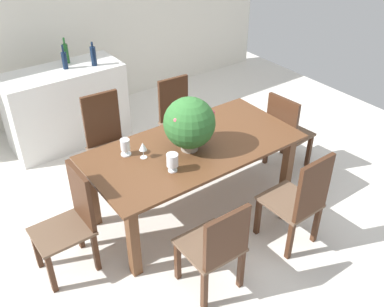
# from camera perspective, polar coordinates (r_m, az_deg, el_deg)

# --- Properties ---
(ground_plane) EXTENTS (7.04, 7.04, 0.00)m
(ground_plane) POSITION_cam_1_polar(r_m,az_deg,el_deg) (4.68, -1.23, -5.86)
(ground_plane) COLOR silver
(back_wall) EXTENTS (6.40, 0.10, 2.60)m
(back_wall) POSITION_cam_1_polar(r_m,az_deg,el_deg) (6.18, -15.98, 16.61)
(back_wall) COLOR silver
(back_wall) RESTS_ON ground
(dining_table) EXTENTS (2.04, 1.02, 0.76)m
(dining_table) POSITION_cam_1_polar(r_m,az_deg,el_deg) (4.17, 0.21, -0.35)
(dining_table) COLOR brown
(dining_table) RESTS_ON ground
(chair_far_left) EXTENTS (0.46, 0.44, 1.03)m
(chair_far_left) POSITION_cam_1_polar(r_m,az_deg,el_deg) (4.73, -11.09, 2.11)
(chair_far_left) COLOR #422616
(chair_far_left) RESTS_ON ground
(chair_foot_end) EXTENTS (0.44, 0.47, 0.92)m
(chair_foot_end) POSITION_cam_1_polar(r_m,az_deg,el_deg) (4.98, 12.13, 3.08)
(chair_foot_end) COLOR #422616
(chair_foot_end) RESTS_ON ground
(chair_near_left) EXTENTS (0.45, 0.45, 0.90)m
(chair_near_left) POSITION_cam_1_polar(r_m,az_deg,el_deg) (3.47, 3.33, -11.99)
(chair_near_left) COLOR #422616
(chair_near_left) RESTS_ON ground
(chair_near_right) EXTENTS (0.44, 0.48, 0.99)m
(chair_near_right) POSITION_cam_1_polar(r_m,az_deg,el_deg) (3.95, 14.03, -5.76)
(chair_near_right) COLOR #422616
(chair_near_right) RESTS_ON ground
(chair_far_right) EXTENTS (0.44, 0.47, 0.96)m
(chair_far_right) POSITION_cam_1_polar(r_m,az_deg,el_deg) (5.13, -1.85, 4.94)
(chair_far_right) COLOR #422616
(chair_far_right) RESTS_ON ground
(chair_head_end) EXTENTS (0.47, 0.41, 0.96)m
(chair_head_end) POSITION_cam_1_polar(r_m,az_deg,el_deg) (3.80, -15.39, -8.15)
(chair_head_end) COLOR #422616
(chair_head_end) RESTS_ON ground
(flower_centerpiece) EXTENTS (0.47, 0.47, 0.52)m
(flower_centerpiece) POSITION_cam_1_polar(r_m,az_deg,el_deg) (3.91, -0.35, 3.95)
(flower_centerpiece) COLOR gray
(flower_centerpiece) RESTS_ON dining_table
(crystal_vase_left) EXTENTS (0.10, 0.10, 0.17)m
(crystal_vase_left) POSITION_cam_1_polar(r_m,az_deg,el_deg) (3.72, -2.58, -0.97)
(crystal_vase_left) COLOR silver
(crystal_vase_left) RESTS_ON dining_table
(crystal_vase_center_near) EXTENTS (0.10, 0.10, 0.16)m
(crystal_vase_center_near) POSITION_cam_1_polar(r_m,az_deg,el_deg) (3.97, -8.71, 0.96)
(crystal_vase_center_near) COLOR silver
(crystal_vase_center_near) RESTS_ON dining_table
(wine_glass) EXTENTS (0.07, 0.07, 0.16)m
(wine_glass) POSITION_cam_1_polar(r_m,az_deg,el_deg) (3.90, -6.43, 0.86)
(wine_glass) COLOR silver
(wine_glass) RESTS_ON dining_table
(kitchen_counter) EXTENTS (1.42, 0.61, 0.97)m
(kitchen_counter) POSITION_cam_1_polar(r_m,az_deg,el_deg) (5.62, -16.08, 5.89)
(kitchen_counter) COLOR silver
(kitchen_counter) RESTS_ON ground
(wine_bottle_amber) EXTENTS (0.07, 0.07, 0.29)m
(wine_bottle_amber) POSITION_cam_1_polar(r_m,az_deg,el_deg) (5.41, -12.76, 12.34)
(wine_bottle_amber) COLOR #0F1E38
(wine_bottle_amber) RESTS_ON kitchen_counter
(wine_bottle_dark) EXTENTS (0.06, 0.06, 0.29)m
(wine_bottle_dark) POSITION_cam_1_polar(r_m,az_deg,el_deg) (5.41, -16.32, 11.64)
(wine_bottle_dark) COLOR #0F1E38
(wine_bottle_dark) RESTS_ON kitchen_counter
(wine_bottle_clear) EXTENTS (0.07, 0.07, 0.31)m
(wine_bottle_clear) POSITION_cam_1_polar(r_m,az_deg,el_deg) (5.57, -16.16, 12.50)
(wine_bottle_clear) COLOR #194C1E
(wine_bottle_clear) RESTS_ON kitchen_counter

